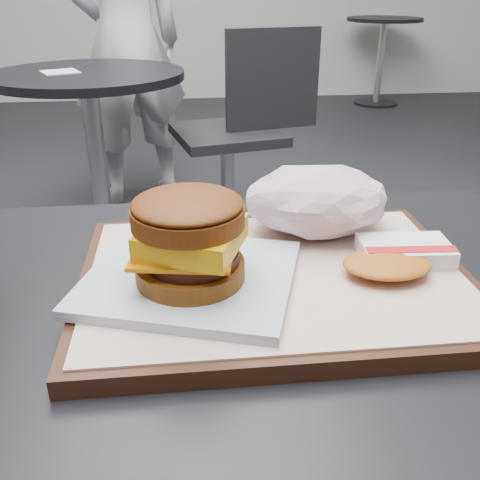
% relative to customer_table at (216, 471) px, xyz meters
% --- Properties ---
extents(customer_table, '(0.80, 0.60, 0.77)m').
position_rel_customer_table_xyz_m(customer_table, '(0.00, 0.00, 0.00)').
color(customer_table, '#A5A5AA').
rests_on(customer_table, ground).
extents(serving_tray, '(0.38, 0.28, 0.02)m').
position_rel_customer_table_xyz_m(serving_tray, '(0.07, 0.06, 0.20)').
color(serving_tray, black).
rests_on(serving_tray, customer_table).
extents(breakfast_sandwich, '(0.23, 0.22, 0.09)m').
position_rel_customer_table_xyz_m(breakfast_sandwich, '(-0.02, 0.04, 0.24)').
color(breakfast_sandwich, silver).
rests_on(breakfast_sandwich, serving_tray).
extents(hash_brown, '(0.12, 0.09, 0.02)m').
position_rel_customer_table_xyz_m(hash_brown, '(0.19, 0.05, 0.22)').
color(hash_brown, white).
rests_on(hash_brown, serving_tray).
extents(crumpled_wrapper, '(0.16, 0.13, 0.07)m').
position_rel_customer_table_xyz_m(crumpled_wrapper, '(0.13, 0.15, 0.24)').
color(crumpled_wrapper, silver).
rests_on(crumpled_wrapper, serving_tray).
extents(neighbor_table, '(0.70, 0.70, 0.75)m').
position_rel_customer_table_xyz_m(neighbor_table, '(-0.35, 1.65, -0.03)').
color(neighbor_table, black).
rests_on(neighbor_table, ground).
extents(napkin, '(0.16, 0.16, 0.00)m').
position_rel_customer_table_xyz_m(napkin, '(-0.44, 1.64, 0.17)').
color(napkin, silver).
rests_on(napkin, neighbor_table).
extents(neighbor_chair, '(0.64, 0.50, 0.88)m').
position_rel_customer_table_xyz_m(neighbor_chair, '(0.24, 1.82, -0.07)').
color(neighbor_chair, '#ADADB2').
rests_on(neighbor_chair, ground).
extents(patron, '(0.67, 0.56, 1.57)m').
position_rel_customer_table_xyz_m(patron, '(-0.26, 2.34, 0.20)').
color(patron, silver).
rests_on(patron, ground).
extents(bg_table_far, '(0.66, 0.66, 0.75)m').
position_rel_customer_table_xyz_m(bg_table_far, '(1.80, 4.50, -0.02)').
color(bg_table_far, black).
rests_on(bg_table_far, ground).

